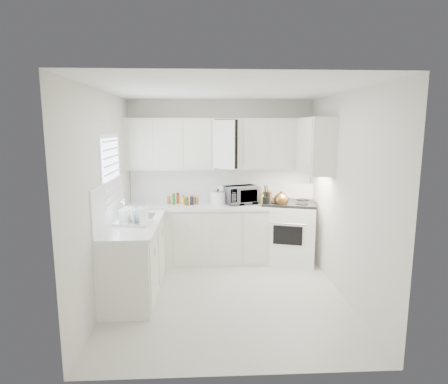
{
  "coord_description": "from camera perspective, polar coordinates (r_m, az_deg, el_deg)",
  "views": [
    {
      "loc": [
        -0.27,
        -4.58,
        2.16
      ],
      "look_at": [
        0.0,
        0.7,
        1.25
      ],
      "focal_mm": 30.17,
      "sensor_mm": 36.0,
      "label": 1
    }
  ],
  "objects": [
    {
      "name": "upper_cabinets_right",
      "position": [
        5.67,
        13.55,
        2.81
      ],
      "size": [
        0.33,
        0.9,
        0.8
      ],
      "primitive_type": null,
      "color": "beige",
      "rests_on": "wall_right"
    },
    {
      "name": "lower_cabinets_back",
      "position": [
        6.13,
        -3.96,
        -6.47
      ],
      "size": [
        2.22,
        0.6,
        0.9
      ],
      "primitive_type": null,
      "color": "beige",
      "rests_on": "floor"
    },
    {
      "name": "countertop_back",
      "position": [
        6.0,
        -4.01,
        -2.13
      ],
      "size": [
        2.24,
        0.64,
        0.05
      ],
      "primitive_type": "cube",
      "color": "silver",
      "rests_on": "lower_cabinets_back"
    },
    {
      "name": "spice_left_3",
      "position": [
        6.03,
        -6.25,
        -1.24
      ],
      "size": [
        0.06,
        0.06,
        0.13
      ],
      "primitive_type": "cylinder",
      "color": "#CED331",
      "rests_on": "countertop_back"
    },
    {
      "name": "wall_right",
      "position": [
        4.99,
        17.92,
        -0.65
      ],
      "size": [
        0.0,
        3.2,
        3.2
      ],
      "primitive_type": "plane",
      "rotation": [
        1.57,
        0.0,
        -1.57
      ],
      "color": "beige",
      "rests_on": "ground"
    },
    {
      "name": "frying_pan",
      "position": [
        6.3,
        11.26,
        -1.36
      ],
      "size": [
        0.26,
        0.43,
        0.04
      ],
      "primitive_type": null,
      "rotation": [
        0.0,
        0.0,
        0.02
      ],
      "color": "black",
      "rests_on": "stove"
    },
    {
      "name": "spice_left_5",
      "position": [
        6.02,
        -4.82,
        -1.22
      ],
      "size": [
        0.06,
        0.06,
        0.13
      ],
      "primitive_type": "cylinder",
      "color": "black",
      "rests_on": "countertop_back"
    },
    {
      "name": "countertop_left",
      "position": [
        5.02,
        -13.43,
        -4.74
      ],
      "size": [
        0.64,
        1.62,
        0.05
      ],
      "primitive_type": "cube",
      "color": "silver",
      "rests_on": "lower_cabinets_left"
    },
    {
      "name": "backsplash_left",
      "position": [
        5.02,
        -16.94,
        -1.4
      ],
      "size": [
        0.02,
        1.6,
        0.55
      ],
      "primitive_type": "cube",
      "color": "silver",
      "rests_on": "wall_left"
    },
    {
      "name": "sink",
      "position": [
        5.33,
        -12.82,
        -2.29
      ],
      "size": [
        0.42,
        0.38,
        0.3
      ],
      "primitive_type": null,
      "color": "gray",
      "rests_on": "countertop_left"
    },
    {
      "name": "spice_left_4",
      "position": [
        6.12,
        -5.5,
        -1.07
      ],
      "size": [
        0.06,
        0.06,
        0.13
      ],
      "primitive_type": "cylinder",
      "color": "#533B17",
      "rests_on": "countertop_back"
    },
    {
      "name": "lower_cabinets_left",
      "position": [
        5.16,
        -13.33,
        -9.85
      ],
      "size": [
        0.6,
        1.6,
        0.9
      ],
      "primitive_type": null,
      "color": "beige",
      "rests_on": "floor"
    },
    {
      "name": "spice_left_2",
      "position": [
        6.12,
        -6.9,
        -1.08
      ],
      "size": [
        0.06,
        0.06,
        0.13
      ],
      "primitive_type": "cylinder",
      "color": "#C9431A",
      "rests_on": "countertop_back"
    },
    {
      "name": "microwave",
      "position": [
        6.03,
        2.66,
        -0.16
      ],
      "size": [
        0.57,
        0.44,
        0.35
      ],
      "primitive_type": "imported",
      "rotation": [
        0.0,
        0.0,
        0.34
      ],
      "color": "gray",
      "rests_on": "countertop_back"
    },
    {
      "name": "wall_front",
      "position": [
        3.11,
        2.16,
        -6.29
      ],
      "size": [
        3.0,
        0.0,
        3.0
      ],
      "primitive_type": "plane",
      "rotation": [
        -1.57,
        0.0,
        0.0
      ],
      "color": "beige",
      "rests_on": "ground"
    },
    {
      "name": "paper_towel",
      "position": [
        6.11,
        -0.29,
        -0.37
      ],
      "size": [
        0.12,
        0.12,
        0.27
      ],
      "primitive_type": "cylinder",
      "color": "white",
      "rests_on": "countertop_back"
    },
    {
      "name": "backsplash_back",
      "position": [
        6.25,
        -0.41,
        1.16
      ],
      "size": [
        2.98,
        0.02,
        0.55
      ],
      "primitive_type": "cube",
      "color": "silver",
      "rests_on": "wall_back"
    },
    {
      "name": "sauce_right_3",
      "position": [
        6.17,
        6.6,
        -0.71
      ],
      "size": [
        0.06,
        0.06,
        0.19
      ],
      "primitive_type": "cylinder",
      "color": "black",
      "rests_on": "countertop_back"
    },
    {
      "name": "upper_cabinets_back",
      "position": [
        6.06,
        -0.35,
        3.51
      ],
      "size": [
        3.0,
        0.33,
        0.8
      ],
      "primitive_type": null,
      "color": "beige",
      "rests_on": "wall_back"
    },
    {
      "name": "sauce_right_0",
      "position": [
        6.2,
        5.0,
        -0.63
      ],
      "size": [
        0.06,
        0.06,
        0.19
      ],
      "primitive_type": "cylinder",
      "color": "#C9431A",
      "rests_on": "countertop_back"
    },
    {
      "name": "spice_left_0",
      "position": [
        6.14,
        -8.3,
        -1.09
      ],
      "size": [
        0.06,
        0.06,
        0.13
      ],
      "primitive_type": "cylinder",
      "color": "#986229",
      "rests_on": "countertop_back"
    },
    {
      "name": "window_blinds",
      "position": [
        5.11,
        -16.61,
        2.5
      ],
      "size": [
        0.06,
        0.96,
        1.06
      ],
      "primitive_type": null,
      "color": "white",
      "rests_on": "wall_left"
    },
    {
      "name": "spice_left_1",
      "position": [
        6.04,
        -7.67,
        -1.25
      ],
      "size": [
        0.06,
        0.06,
        0.13
      ],
      "primitive_type": "cylinder",
      "color": "#2A6321",
      "rests_on": "countertop_back"
    },
    {
      "name": "sauce_right_2",
      "position": [
        6.22,
        6.01,
        -0.62
      ],
      "size": [
        0.06,
        0.06,
        0.19
      ],
      "primitive_type": "cylinder",
      "color": "#533B17",
      "rests_on": "countertop_back"
    },
    {
      "name": "spice_left_6",
      "position": [
        6.11,
        -4.09,
        -1.06
      ],
      "size": [
        0.06,
        0.06,
        0.13
      ],
      "primitive_type": "cylinder",
      "color": "#986229",
      "rests_on": "countertop_back"
    },
    {
      "name": "wall_left",
      "position": [
        4.82,
        -17.66,
        -0.98
      ],
      "size": [
        0.0,
        3.2,
        3.2
      ],
      "primitive_type": "plane",
      "rotation": [
        1.57,
        0.0,
        1.57
      ],
      "color": "beige",
      "rests_on": "ground"
    },
    {
      "name": "utensil_crock",
      "position": [
        5.87,
        6.36,
        -0.52
      ],
      "size": [
        0.14,
        0.14,
        0.34
      ],
      "primitive_type": null,
      "rotation": [
        0.0,
        0.0,
        0.33
      ],
      "color": "black",
      "rests_on": "countertop_back"
    },
    {
      "name": "stove",
      "position": [
        6.18,
        9.9,
        -4.69
      ],
      "size": [
        0.98,
        0.88,
        1.27
      ],
      "primitive_type": null,
      "rotation": [
        0.0,
        0.0,
        -0.29
      ],
      "color": "white",
      "rests_on": "floor"
    },
    {
      "name": "dish_rack",
      "position": [
        4.89,
        -13.62,
        -3.39
      ],
      "size": [
        0.49,
        0.4,
        0.24
      ],
      "primitive_type": null,
      "rotation": [
        0.0,
        0.0,
        -0.18
      ],
      "color": "white",
      "rests_on": "countertop_left"
    },
    {
      "name": "wall_back",
      "position": [
        6.25,
        -0.42,
        1.85
      ],
      "size": [
        3.0,
        0.0,
        3.0
      ],
      "primitive_type": "plane",
      "rotation": [
        1.57,
        0.0,
        0.0
      ],
      "color": "beige",
      "rests_on": "ground"
    },
    {
      "name": "tea_kettle",
      "position": [
        5.89,
        8.65,
        -1.01
      ],
      "size": [
        0.31,
        0.27,
        0.26
      ],
      "primitive_type": null,
      "rotation": [
        0.0,
        0.0,
        -0.12
      ],
      "color": "olive",
      "rests_on": "stove"
    },
    {
      "name": "sauce_right_1",
      "position": [
        6.15,
        5.59,
        -0.72
      ],
      "size": [
        0.06,
        0.06,
        0.19
      ],
      "primitive_type": "cylinder",
      "color": "#CED331",
      "rests_on": "countertop_back"
    },
    {
      "name": "sauce_right_4",
      "position": [
        6.24,
        7.01,
        -0.61
      ],
      "size": [
        0.06,
        0.06,
        0.19
      ],
      "primitive_type": "cylinder",
      "color": "#986229",
      "rests_on": "countertop_back"
    },
    {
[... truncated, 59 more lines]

